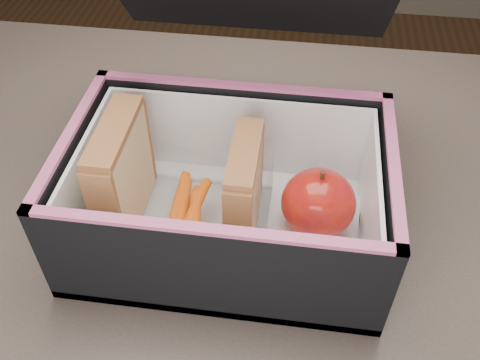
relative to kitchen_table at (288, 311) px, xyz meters
name	(u,v)px	position (x,y,z in m)	size (l,w,h in m)	color
kitchen_table	(288,311)	(0.00, 0.00, 0.00)	(1.20, 0.80, 0.75)	brown
lunch_bag	(229,184)	(-0.07, 0.03, 0.15)	(0.29, 0.31, 0.25)	black
plastic_tub	(185,197)	(-0.11, 0.02, 0.14)	(0.16, 0.11, 0.07)	white
sandwich_left	(122,173)	(-0.17, 0.02, 0.16)	(0.03, 0.10, 0.11)	#DDB584
sandwich_right	(244,190)	(-0.05, 0.02, 0.15)	(0.02, 0.09, 0.10)	#DDB584
carrot_sticks	(186,216)	(-0.11, 0.01, 0.12)	(0.04, 0.11, 0.03)	#E44700
paper_napkin	(317,222)	(0.02, 0.04, 0.11)	(0.08, 0.08, 0.01)	white
red_apple	(318,203)	(0.02, 0.03, 0.14)	(0.07, 0.07, 0.07)	maroon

